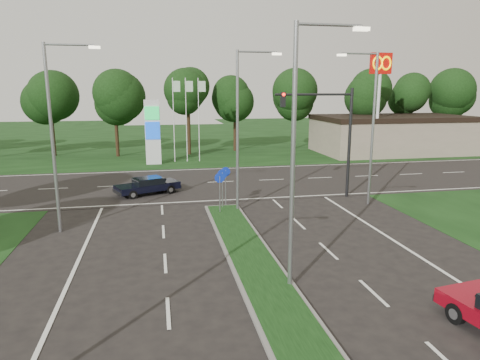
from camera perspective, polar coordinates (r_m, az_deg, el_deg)
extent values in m
cube|color=black|center=(62.97, -7.68, 5.55)|extent=(160.00, 50.00, 0.02)
cube|color=black|center=(32.43, -4.34, -0.35)|extent=(160.00, 12.00, 0.02)
cube|color=slate|center=(13.84, 5.94, -17.64)|extent=(2.00, 26.00, 0.12)
cube|color=gray|center=(50.71, 19.50, 5.73)|extent=(16.00, 9.00, 4.00)
cylinder|color=gray|center=(14.39, 7.06, 2.34)|extent=(0.16, 0.16, 9.00)
cylinder|color=gray|center=(14.72, 11.85, 19.59)|extent=(2.20, 0.10, 0.10)
cube|color=#FFF2CC|center=(15.15, 15.89, 18.79)|extent=(0.50, 0.22, 0.12)
cylinder|color=gray|center=(24.02, -0.34, 6.25)|extent=(0.16, 0.16, 9.00)
cylinder|color=gray|center=(24.22, 2.31, 16.71)|extent=(2.20, 0.10, 0.10)
cube|color=#FFF2CC|center=(24.48, 4.92, 16.39)|extent=(0.50, 0.22, 0.12)
cylinder|color=gray|center=(22.16, -23.73, 4.77)|extent=(0.16, 0.16, 9.00)
cylinder|color=gray|center=(21.91, -21.81, 16.41)|extent=(2.20, 0.10, 0.10)
cube|color=#FFF2CC|center=(21.74, -18.83, 16.39)|extent=(0.50, 0.22, 0.12)
cylinder|color=gray|center=(26.77, 17.28, 6.30)|extent=(0.16, 0.16, 9.00)
cylinder|color=gray|center=(26.24, 15.69, 15.92)|extent=(2.20, 0.10, 0.10)
cube|color=#FFF2CC|center=(25.77, 13.40, 15.90)|extent=(0.50, 0.22, 0.12)
cylinder|color=black|center=(28.43, 14.37, 4.73)|extent=(0.20, 0.20, 7.00)
cylinder|color=black|center=(27.25, 9.86, 11.17)|extent=(5.00, 0.14, 0.14)
cube|color=black|center=(26.61, 5.74, 10.63)|extent=(0.28, 0.28, 0.90)
sphere|color=#FF190C|center=(26.44, 5.87, 11.27)|extent=(0.20, 0.20, 0.20)
cylinder|color=gray|center=(23.94, -2.70, -2.05)|extent=(0.06, 0.06, 2.20)
cylinder|color=#0C26A5|center=(23.71, -2.73, 0.29)|extent=(0.56, 0.04, 0.56)
cylinder|color=gray|center=(24.94, -2.35, -1.47)|extent=(0.06, 0.06, 2.20)
cylinder|color=#0C26A5|center=(24.73, -2.37, 0.78)|extent=(0.56, 0.04, 0.56)
cylinder|color=gray|center=(25.66, -1.93, -1.09)|extent=(0.06, 0.06, 2.20)
cylinder|color=#0C26A5|center=(25.45, -1.94, 1.10)|extent=(0.56, 0.04, 0.56)
cube|color=silver|center=(40.68, -11.56, 6.22)|extent=(1.40, 0.30, 6.00)
cube|color=#0CA53F|center=(40.36, -11.67, 8.74)|extent=(1.30, 0.08, 1.20)
cube|color=#0C3FBF|center=(40.48, -11.57, 6.48)|extent=(1.30, 0.08, 1.60)
cylinder|color=silver|center=(41.62, -8.83, 7.82)|extent=(0.08, 0.08, 8.00)
cube|color=#B2D8B2|center=(41.54, -8.48, 12.25)|extent=(0.70, 0.02, 1.00)
cylinder|color=silver|center=(41.69, -7.17, 7.88)|extent=(0.08, 0.08, 8.00)
cube|color=#B2D8B2|center=(41.61, -6.79, 12.29)|extent=(0.70, 0.02, 1.00)
cylinder|color=silver|center=(41.78, -5.51, 7.92)|extent=(0.08, 0.08, 8.00)
cube|color=#B2D8B2|center=(41.72, -5.11, 12.32)|extent=(0.70, 0.02, 1.00)
cylinder|color=silver|center=(45.06, 17.90, 8.97)|extent=(0.30, 0.30, 10.00)
cube|color=#BF0C07|center=(45.09, 18.27, 14.56)|extent=(2.20, 0.35, 2.00)
torus|color=#FFC600|center=(44.69, 17.89, 14.61)|extent=(1.06, 0.16, 1.06)
torus|color=#FFC600|center=(45.12, 18.92, 14.51)|extent=(1.06, 0.16, 1.06)
cylinder|color=black|center=(47.86, -6.66, 6.24)|extent=(0.36, 0.36, 4.40)
sphere|color=black|center=(47.63, -6.78, 11.39)|extent=(6.00, 6.00, 6.00)
sphere|color=black|center=(47.46, -6.42, 12.61)|extent=(4.80, 4.80, 4.80)
cylinder|color=black|center=(14.88, 26.83, -15.61)|extent=(0.30, 0.66, 0.64)
cube|color=black|center=(29.32, -12.23, -0.88)|extent=(4.45, 3.16, 0.42)
cube|color=black|center=(29.26, -12.11, -0.09)|extent=(2.23, 2.03, 0.39)
cube|color=black|center=(29.22, -12.13, 0.28)|extent=(1.89, 1.82, 0.04)
cylinder|color=black|center=(28.22, -14.11, -1.94)|extent=(0.61, 0.40, 0.58)
cylinder|color=black|center=(29.62, -15.12, -1.34)|extent=(0.61, 0.40, 0.58)
cylinder|color=black|center=(29.18, -9.25, -1.27)|extent=(0.61, 0.40, 0.58)
cylinder|color=black|center=(30.54, -10.45, -0.73)|extent=(0.61, 0.40, 0.58)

